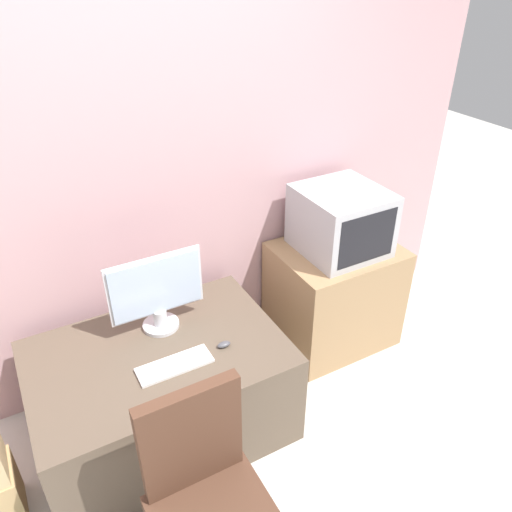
{
  "coord_description": "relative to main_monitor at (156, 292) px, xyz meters",
  "views": [
    {
      "loc": [
        -0.53,
        -1.0,
        2.21
      ],
      "look_at": [
        0.56,
        0.98,
        0.8
      ],
      "focal_mm": 35.0,
      "sensor_mm": 36.0,
      "label": 1
    }
  ],
  "objects": [
    {
      "name": "desk",
      "position": [
        -0.08,
        -0.17,
        -0.49
      ],
      "size": [
        1.21,
        0.82,
        0.55
      ],
      "color": "brown",
      "rests_on": "ground_plane"
    },
    {
      "name": "wall_back",
      "position": [
        0.0,
        0.35,
        0.54
      ],
      "size": [
        4.4,
        0.05,
        2.6
      ],
      "color": "#CC9EA3",
      "rests_on": "ground_plane"
    },
    {
      "name": "keyboard",
      "position": [
        -0.04,
        -0.31,
        -0.21
      ],
      "size": [
        0.35,
        0.13,
        0.01
      ],
      "color": "white",
      "rests_on": "desk"
    },
    {
      "name": "side_stand",
      "position": [
        1.13,
        0.02,
        -0.43
      ],
      "size": [
        0.72,
        0.57,
        0.67
      ],
      "color": "#A37F56",
      "rests_on": "ground_plane"
    },
    {
      "name": "crt_tv",
      "position": [
        1.13,
        0.02,
        0.1
      ],
      "size": [
        0.46,
        0.48,
        0.38
      ],
      "color": "#B7B7BC",
      "rests_on": "side_stand"
    },
    {
      "name": "main_monitor",
      "position": [
        0.0,
        0.0,
        0.0
      ],
      "size": [
        0.48,
        0.19,
        0.41
      ],
      "color": "silver",
      "rests_on": "desk"
    },
    {
      "name": "mouse",
      "position": [
        0.22,
        -0.3,
        -0.2
      ],
      "size": [
        0.07,
        0.04,
        0.03
      ],
      "color": "#4C4C51",
      "rests_on": "desk"
    }
  ]
}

